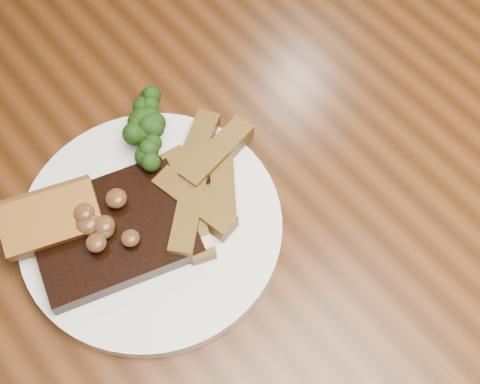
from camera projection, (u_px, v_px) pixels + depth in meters
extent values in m
plane|color=#361F0C|center=(240.00, 359.00, 1.39)|extent=(4.50, 4.50, 0.00)
cube|color=#4A250E|center=(240.00, 199.00, 0.74)|extent=(1.60, 0.90, 0.04)
cylinder|color=black|center=(32.00, 68.00, 1.49)|extent=(0.04, 0.04, 0.39)
cylinder|color=black|center=(65.00, 189.00, 1.35)|extent=(0.04, 0.04, 0.39)
cylinder|color=white|center=(151.00, 227.00, 0.69)|extent=(0.29, 0.29, 0.01)
cube|color=black|center=(113.00, 232.00, 0.67)|extent=(0.18, 0.16, 0.02)
cube|color=#BFB394|center=(144.00, 271.00, 0.66)|extent=(0.14, 0.05, 0.02)
cube|color=#99541B|center=(56.00, 228.00, 0.68)|extent=(0.11, 0.08, 0.02)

